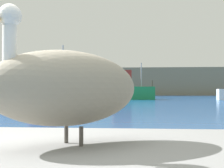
{
  "coord_description": "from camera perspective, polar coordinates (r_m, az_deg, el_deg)",
  "views": [
    {
      "loc": [
        1.4,
        -2.56,
        0.95
      ],
      "look_at": [
        -0.65,
        18.92,
        1.38
      ],
      "focal_mm": 55.25,
      "sensor_mm": 36.0,
      "label": 1
    }
  ],
  "objects": [
    {
      "name": "fishing_boat_green",
      "position": [
        37.4,
        1.76,
        -0.92
      ],
      "size": [
        6.95,
        3.14,
        4.0
      ],
      "rotation": [
        0.0,
        0.0,
        0.14
      ],
      "color": "#1E8C4C",
      "rests_on": "ground"
    },
    {
      "name": "pelican",
      "position": [
        2.44,
        -7.73,
        -0.51
      ],
      "size": [
        1.24,
        1.23,
        0.93
      ],
      "rotation": [
        0.0,
        0.0,
        -2.37
      ],
      "color": "gray",
      "rests_on": "pier_dock"
    },
    {
      "name": "fishing_boat_blue",
      "position": [
        29.18,
        -11.67,
        -1.19
      ],
      "size": [
        6.68,
        4.43,
        4.82
      ],
      "rotation": [
        0.0,
        0.0,
        0.41
      ],
      "color": "blue",
      "rests_on": "ground"
    },
    {
      "name": "hillside_backdrop",
      "position": [
        75.53,
        4.38,
        0.27
      ],
      "size": [
        140.0,
        14.96,
        5.56
      ],
      "primitive_type": "cube",
      "color": "#7F755B",
      "rests_on": "ground"
    }
  ]
}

